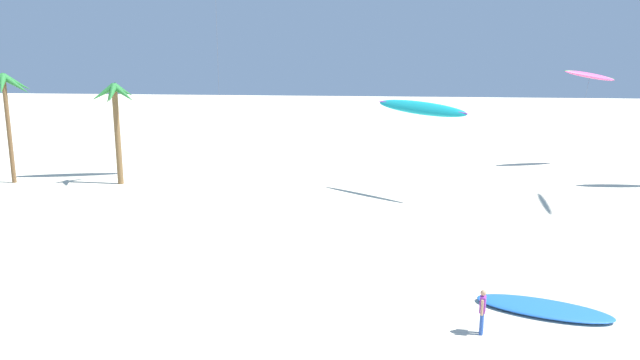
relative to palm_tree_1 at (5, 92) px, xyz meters
The scene contains 7 objects.
palm_tree_1 is the anchor object (origin of this frame).
palm_tree_2 8.62m from the palm_tree_1, ahead, with size 3.44×3.64×7.77m.
flying_kite_0 31.32m from the palm_tree_1, ahead, with size 6.37×8.06×6.97m.
flying_kite_5 48.29m from the palm_tree_1, 16.35° to the left, with size 5.58×7.83×8.83m.
grounded_kite_0 41.11m from the palm_tree_1, 28.57° to the right, with size 5.36×3.26×0.28m.
person_foreground_walker 39.91m from the palm_tree_1, 33.26° to the right, with size 0.26×0.50×1.65m.
beach_umbrella 38.40m from the palm_tree_1, 47.38° to the right, with size 2.16×2.16×2.39m.
Camera 1 is at (0.90, -3.46, 9.52)m, focal length 32.96 mm.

